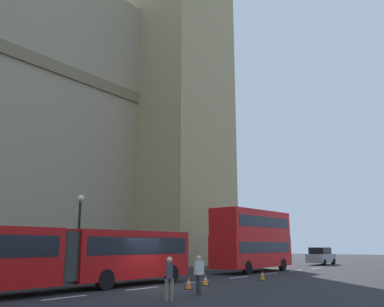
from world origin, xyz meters
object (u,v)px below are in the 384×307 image
at_px(street_lamp, 79,230).
at_px(pedestrian_near_cones, 169,277).
at_px(traffic_cone_middle, 205,280).
at_px(traffic_cone_east, 262,275).
at_px(traffic_cone_west, 189,283).
at_px(double_decker_bus, 253,238).
at_px(articulated_bus, 57,254).
at_px(pedestrian_by_kerb, 199,273).
at_px(sedan_lead, 321,256).

relative_size(street_lamp, pedestrian_near_cones, 3.12).
distance_m(street_lamp, pedestrian_near_cones, 11.42).
bearing_deg(street_lamp, pedestrian_near_cones, -108.54).
xyz_separation_m(traffic_cone_middle, traffic_cone_east, (4.96, -0.79, 0.00)).
distance_m(traffic_cone_west, pedestrian_near_cones, 4.49).
bearing_deg(double_decker_bus, articulated_bus, -179.99).
bearing_deg(street_lamp, traffic_cone_middle, -73.35).
bearing_deg(pedestrian_by_kerb, street_lamp, 83.04).
height_order(double_decker_bus, traffic_cone_east, double_decker_bus).
distance_m(traffic_cone_middle, traffic_cone_east, 5.02).
relative_size(sedan_lead, traffic_cone_east, 7.59).
relative_size(sedan_lead, street_lamp, 0.83).
xyz_separation_m(double_decker_bus, sedan_lead, (15.19, 0.16, -1.79)).
height_order(street_lamp, pedestrian_by_kerb, street_lamp).
bearing_deg(sedan_lead, pedestrian_by_kerb, -168.76).
xyz_separation_m(sedan_lead, traffic_cone_middle, (-26.73, -3.72, -0.63)).
relative_size(traffic_cone_middle, traffic_cone_east, 1.00).
bearing_deg(traffic_cone_west, traffic_cone_east, -2.59).
bearing_deg(traffic_cone_east, pedestrian_near_cones, -170.73).
relative_size(double_decker_bus, traffic_cone_middle, 15.76).
bearing_deg(street_lamp, sedan_lead, -8.47).
bearing_deg(sedan_lead, traffic_cone_middle, -172.07).
bearing_deg(traffic_cone_west, pedestrian_near_cones, -151.73).
distance_m(articulated_bus, double_decker_bus, 18.55).
bearing_deg(traffic_cone_east, sedan_lead, 11.71).
bearing_deg(double_decker_bus, traffic_cone_middle, -162.86).
distance_m(pedestrian_near_cones, pedestrian_by_kerb, 2.31).
height_order(sedan_lead, traffic_cone_east, sedan_lead).
xyz_separation_m(traffic_cone_west, traffic_cone_east, (7.03, -0.32, 0.00)).
xyz_separation_m(traffic_cone_west, pedestrian_by_kerb, (-1.61, -1.85, 0.63)).
bearing_deg(traffic_cone_west, sedan_lead, 8.28).
distance_m(traffic_cone_west, street_lamp, 8.98).
xyz_separation_m(traffic_cone_middle, pedestrian_near_cones, (-5.98, -2.57, 0.63)).
bearing_deg(pedestrian_by_kerb, traffic_cone_middle, 32.20).
height_order(double_decker_bus, street_lamp, street_lamp).
distance_m(traffic_cone_middle, street_lamp, 8.86).
bearing_deg(traffic_cone_middle, articulated_bus, 153.01).
xyz_separation_m(traffic_cone_west, street_lamp, (-0.34, 8.53, 2.77)).
distance_m(double_decker_bus, street_lamp, 14.66).
height_order(traffic_cone_west, pedestrian_by_kerb, pedestrian_by_kerb).
bearing_deg(traffic_cone_west, articulated_bus, 140.69).
relative_size(double_decker_bus, street_lamp, 1.73).
bearing_deg(traffic_cone_middle, double_decker_bus, 17.14).
bearing_deg(articulated_bus, sedan_lead, 0.28).
distance_m(sedan_lead, traffic_cone_middle, 26.99).
distance_m(sedan_lead, traffic_cone_east, 22.24).
distance_m(traffic_cone_west, traffic_cone_middle, 2.12).
relative_size(street_lamp, pedestrian_by_kerb, 3.12).
height_order(sedan_lead, pedestrian_near_cones, sedan_lead).
relative_size(pedestrian_near_cones, pedestrian_by_kerb, 1.00).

